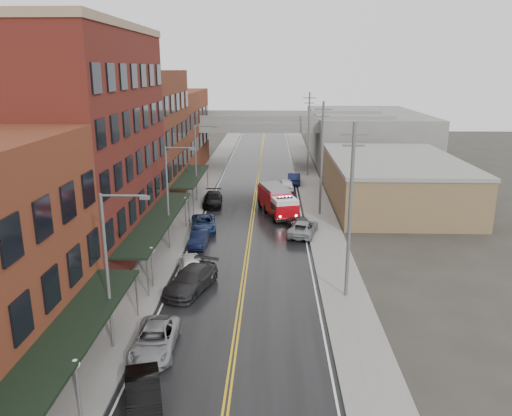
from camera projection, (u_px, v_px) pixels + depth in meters
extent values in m
cube|color=black|center=(251.00, 228.00, 49.06)|extent=(11.00, 160.00, 0.02)
cube|color=slate|center=(177.00, 227.00, 49.28)|extent=(3.00, 160.00, 0.15)
cube|color=slate|center=(325.00, 229.00, 48.81)|extent=(3.00, 160.00, 0.15)
cube|color=gray|center=(194.00, 227.00, 49.23)|extent=(0.30, 160.00, 0.15)
cube|color=gray|center=(308.00, 228.00, 48.87)|extent=(0.30, 160.00, 0.15)
cube|color=maroon|center=(83.00, 148.00, 40.32)|extent=(9.00, 20.00, 18.00)
cube|color=#592C1A|center=(140.00, 138.00, 57.57)|extent=(9.00, 15.00, 15.00)
cube|color=brown|center=(170.00, 132.00, 74.81)|extent=(9.00, 20.00, 12.00)
cube|color=olive|center=(393.00, 183.00, 57.50)|extent=(14.00, 22.00, 5.00)
cube|color=slate|center=(365.00, 136.00, 85.89)|extent=(18.00, 30.00, 8.00)
cube|color=black|center=(68.00, 337.00, 23.48)|extent=(2.60, 16.00, 0.18)
cylinder|color=slate|center=(137.00, 296.00, 31.16)|extent=(0.10, 0.10, 3.00)
cube|color=black|center=(158.00, 220.00, 41.76)|extent=(2.60, 18.00, 0.18)
cylinder|color=slate|center=(148.00, 278.00, 33.85)|extent=(0.10, 0.10, 3.00)
cylinder|color=slate|center=(189.00, 209.00, 50.40)|extent=(0.10, 0.10, 3.00)
cube|color=black|center=(191.00, 176.00, 58.60)|extent=(2.60, 13.00, 0.18)
cylinder|color=slate|center=(193.00, 202.00, 53.10)|extent=(0.10, 0.10, 3.00)
cylinder|color=slate|center=(208.00, 178.00, 64.84)|extent=(0.10, 0.10, 3.00)
cylinder|color=#59595B|center=(78.00, 394.00, 21.95)|extent=(0.14, 0.14, 2.80)
sphere|color=silver|center=(75.00, 364.00, 21.55)|extent=(0.44, 0.44, 0.44)
cylinder|color=#59595B|center=(152.00, 270.00, 35.42)|extent=(0.14, 0.14, 2.80)
sphere|color=silver|center=(151.00, 250.00, 35.02)|extent=(0.44, 0.44, 0.44)
cylinder|color=#59595B|center=(186.00, 214.00, 48.89)|extent=(0.14, 0.14, 2.80)
sphere|color=silver|center=(185.00, 200.00, 48.49)|extent=(0.44, 0.44, 0.44)
cylinder|color=#59595B|center=(107.00, 274.00, 26.90)|extent=(0.18, 0.18, 9.00)
cylinder|color=#59595B|center=(123.00, 196.00, 25.67)|extent=(2.40, 0.12, 0.12)
cube|color=#59595B|center=(145.00, 198.00, 25.66)|extent=(0.50, 0.22, 0.18)
cylinder|color=#59595B|center=(168.00, 199.00, 42.29)|extent=(0.18, 0.18, 9.00)
cylinder|color=#59595B|center=(180.00, 148.00, 41.06)|extent=(2.40, 0.12, 0.12)
cube|color=#59595B|center=(193.00, 149.00, 41.06)|extent=(0.50, 0.22, 0.18)
cylinder|color=#59595B|center=(196.00, 164.00, 57.69)|extent=(0.18, 0.18, 9.00)
cylinder|color=#59595B|center=(205.00, 126.00, 56.46)|extent=(2.40, 0.12, 0.12)
cube|color=#59595B|center=(215.00, 127.00, 56.45)|extent=(0.50, 0.22, 0.18)
cylinder|color=#59595B|center=(350.00, 214.00, 32.78)|extent=(0.24, 0.24, 12.00)
cube|color=#59595B|center=(354.00, 135.00, 31.37)|extent=(1.80, 0.12, 0.12)
cube|color=#59595B|center=(354.00, 146.00, 31.56)|extent=(1.40, 0.12, 0.12)
cylinder|color=#59595B|center=(322.00, 160.00, 52.02)|extent=(0.24, 0.24, 12.00)
cube|color=#59595B|center=(323.00, 109.00, 50.62)|extent=(1.80, 0.12, 0.12)
cube|color=#59595B|center=(323.00, 116.00, 50.80)|extent=(1.40, 0.12, 0.12)
cylinder|color=#59595B|center=(309.00, 135.00, 71.27)|extent=(0.24, 0.24, 12.00)
cube|color=#59595B|center=(310.00, 98.00, 69.86)|extent=(1.80, 0.12, 0.12)
cube|color=#59595B|center=(309.00, 103.00, 70.05)|extent=(1.40, 0.12, 0.12)
cube|color=slate|center=(260.00, 124.00, 78.03)|extent=(40.00, 10.00, 1.50)
cube|color=slate|center=(191.00, 148.00, 79.40)|extent=(1.60, 8.00, 6.00)
cube|color=slate|center=(329.00, 148.00, 78.69)|extent=(1.60, 8.00, 6.00)
cube|color=#B00810|center=(274.00, 198.00, 54.56)|extent=(3.83, 5.87, 2.06)
cube|color=#B00810|center=(285.00, 210.00, 51.06)|extent=(3.06, 3.13, 1.47)
cube|color=silver|center=(285.00, 201.00, 50.79)|extent=(2.89, 2.90, 0.49)
cube|color=black|center=(284.00, 207.00, 51.16)|extent=(2.81, 2.19, 0.79)
cube|color=slate|center=(274.00, 188.00, 54.24)|extent=(3.49, 5.42, 0.29)
cube|color=black|center=(285.00, 198.00, 50.70)|extent=(1.59, 0.69, 0.14)
sphere|color=#FF0C0C|center=(280.00, 197.00, 50.56)|extent=(0.20, 0.20, 0.20)
sphere|color=#1933FF|center=(290.00, 196.00, 50.81)|extent=(0.20, 0.20, 0.20)
cylinder|color=black|center=(275.00, 218.00, 50.92)|extent=(1.04, 0.60, 0.98)
cylinder|color=black|center=(295.00, 216.00, 51.41)|extent=(1.04, 0.60, 0.98)
cylinder|color=black|center=(266.00, 209.00, 54.13)|extent=(1.04, 0.60, 0.98)
cylinder|color=black|center=(285.00, 208.00, 54.63)|extent=(1.04, 0.60, 0.98)
cylinder|color=black|center=(260.00, 203.00, 56.43)|extent=(1.04, 0.60, 0.98)
cylinder|color=black|center=(279.00, 202.00, 56.92)|extent=(1.04, 0.60, 0.98)
imported|color=black|center=(143.00, 396.00, 22.83)|extent=(2.78, 4.79, 1.49)
imported|color=gray|center=(155.00, 340.00, 27.66)|extent=(2.49, 5.10, 1.39)
imported|color=#232426|center=(191.00, 280.00, 35.20)|extent=(3.85, 6.03, 1.63)
imported|color=white|center=(191.00, 268.00, 37.53)|extent=(2.78, 4.74, 1.51)
imported|color=black|center=(199.00, 238.00, 44.23)|extent=(1.52, 4.09, 1.34)
imported|color=navy|center=(203.00, 223.00, 48.40)|extent=(3.03, 5.31, 1.40)
imported|color=black|center=(213.00, 199.00, 57.08)|extent=(2.46, 5.36, 1.52)
imported|color=gray|center=(303.00, 228.00, 46.98)|extent=(3.46, 5.47, 1.41)
imported|color=#2B2B2E|center=(300.00, 223.00, 48.54)|extent=(2.79, 4.91, 1.34)
imported|color=white|center=(286.00, 184.00, 64.33)|extent=(2.14, 4.57, 1.51)
imported|color=black|center=(294.00, 178.00, 67.77)|extent=(1.79, 4.81, 1.57)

